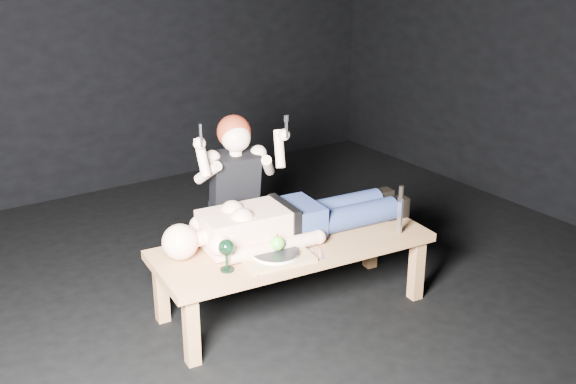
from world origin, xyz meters
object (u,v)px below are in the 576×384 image
Objects in this scene: serving_tray at (275,257)px; goblet at (227,255)px; carving_knife at (400,210)px; lying_man at (292,214)px; table at (293,276)px; kneeling_woman at (232,196)px.

serving_tray is 0.31m from goblet.
lying_man is at bearing 153.31° from carving_knife.
goblet is at bearing -162.79° from table.
lying_man is 0.36m from serving_tray.
goblet is at bearing -155.40° from lying_man.
carving_knife is at bearing -34.80° from kneeling_woman.
kneeling_woman reaches higher than carving_knife.
carving_knife is at bearing -26.69° from lying_man.
carving_knife reaches higher than serving_tray.
carving_knife is at bearing -8.88° from serving_tray.
kneeling_woman is 6.42× the size of goblet.
lying_man is 0.59m from goblet.
lying_man is 0.65m from carving_knife.
table is 1.01× the size of lying_man.
serving_tray is at bearing 176.66° from carving_knife.
kneeling_woman is 3.84× the size of carving_knife.
serving_tray is 2.14× the size of goblet.
table is 1.41× the size of kneeling_woman.
serving_tray is at bearing -142.40° from table.
kneeling_woman reaches higher than table.
carving_knife is at bearing -7.84° from goblet.
lying_man is at bearing 62.22° from table.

